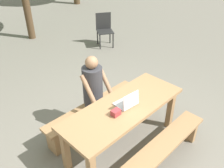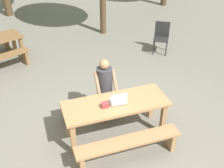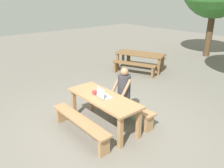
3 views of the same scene
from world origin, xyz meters
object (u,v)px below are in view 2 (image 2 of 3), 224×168
person_seated (105,85)px  small_pouch (105,105)px  laptop (118,101)px  plastic_chair (161,37)px  picnic_table_front (116,108)px

person_seated → small_pouch: bearing=-107.8°
laptop → person_seated: person_seated is taller
person_seated → plastic_chair: size_ratio=1.43×
small_pouch → plastic_chair: bearing=48.3°
small_pouch → picnic_table_front: bearing=14.1°
plastic_chair → person_seated: bearing=-104.8°
picnic_table_front → person_seated: person_seated is taller
picnic_table_front → plastic_chair: bearing=50.2°
picnic_table_front → small_pouch: small_pouch is taller
laptop → small_pouch: size_ratio=2.49×
person_seated → laptop: bearing=-86.1°
laptop → person_seated: size_ratio=0.23×
picnic_table_front → laptop: 0.18m
plastic_chair → laptop: bearing=-97.5°
picnic_table_front → plastic_chair: size_ratio=2.11×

